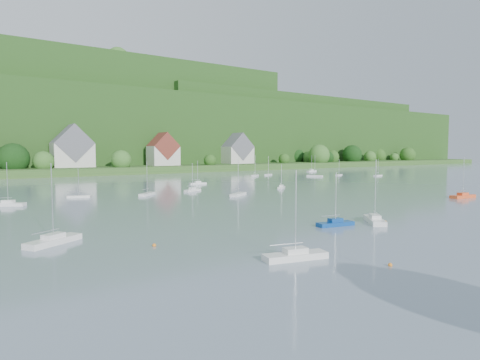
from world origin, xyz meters
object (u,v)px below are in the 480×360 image
at_px(near_sailboat_0, 295,255).
at_px(near_sailboat_3, 375,219).
at_px(near_sailboat_1, 335,223).
at_px(near_sailboat_6, 53,240).
at_px(near_sailboat_5, 463,196).

xyz_separation_m(near_sailboat_0, near_sailboat_3, (22.09, 8.16, 0.02)).
height_order(near_sailboat_1, near_sailboat_6, near_sailboat_6).
bearing_deg(near_sailboat_0, near_sailboat_6, 145.29).
height_order(near_sailboat_0, near_sailboat_1, near_sailboat_0).
height_order(near_sailboat_3, near_sailboat_5, near_sailboat_3).
bearing_deg(near_sailboat_6, near_sailboat_1, -49.36).
bearing_deg(near_sailboat_5, near_sailboat_1, -165.53).
relative_size(near_sailboat_1, near_sailboat_6, 0.82).
bearing_deg(near_sailboat_3, near_sailboat_1, 117.61).
xyz_separation_m(near_sailboat_0, near_sailboat_6, (-17.11, 19.26, 0.01)).
relative_size(near_sailboat_0, near_sailboat_1, 1.15).
bearing_deg(near_sailboat_1, near_sailboat_0, -138.69).
height_order(near_sailboat_1, near_sailboat_3, near_sailboat_3).
bearing_deg(near_sailboat_5, near_sailboat_0, -159.23).
bearing_deg(near_sailboat_3, near_sailboat_5, -37.92).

